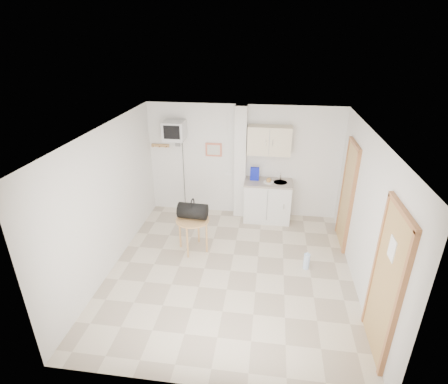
# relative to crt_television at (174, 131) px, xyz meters

# --- Properties ---
(ground) EXTENTS (4.50, 4.50, 0.00)m
(ground) POSITION_rel_crt_television_xyz_m (1.45, -2.02, -1.94)
(ground) COLOR beige
(ground) RESTS_ON ground
(room_envelope) EXTENTS (4.24, 4.54, 2.55)m
(room_envelope) POSITION_rel_crt_television_xyz_m (1.69, -1.93, -0.40)
(room_envelope) COLOR white
(room_envelope) RESTS_ON ground
(kitchenette) EXTENTS (1.03, 0.58, 2.10)m
(kitchenette) POSITION_rel_crt_television_xyz_m (2.02, -0.02, -1.13)
(kitchenette) COLOR silver
(kitchenette) RESTS_ON ground
(crt_television) EXTENTS (0.44, 0.45, 2.15)m
(crt_television) POSITION_rel_crt_television_xyz_m (0.00, 0.00, 0.00)
(crt_television) COLOR slate
(crt_television) RESTS_ON ground
(round_table) EXTENTS (0.63, 0.63, 0.67)m
(round_table) POSITION_rel_crt_television_xyz_m (0.66, -1.45, -1.36)
(round_table) COLOR #A87D49
(round_table) RESTS_ON ground
(duffel_bag) EXTENTS (0.56, 0.33, 0.40)m
(duffel_bag) POSITION_rel_crt_television_xyz_m (0.66, -1.40, -1.12)
(duffel_bag) COLOR black
(duffel_bag) RESTS_ON round_table
(water_bottle) EXTENTS (0.11, 0.11, 0.33)m
(water_bottle) POSITION_rel_crt_television_xyz_m (2.78, -1.76, -1.79)
(water_bottle) COLOR #B6D1F9
(water_bottle) RESTS_ON ground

